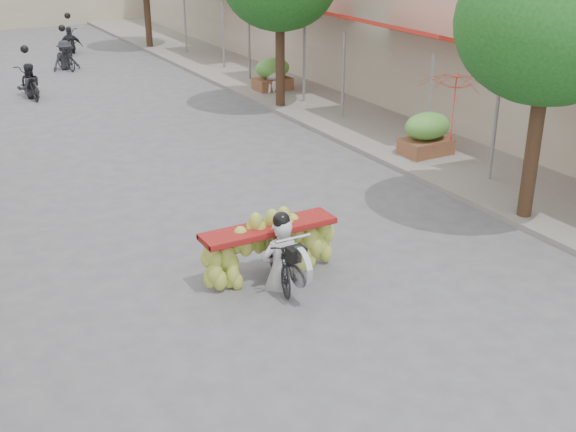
% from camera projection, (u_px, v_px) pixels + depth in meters
% --- Properties ---
extents(ground, '(120.00, 120.00, 0.00)m').
position_uv_depth(ground, '(448.00, 423.00, 8.65)').
color(ground, '#59595F').
rests_on(ground, ground).
extents(sidewalk_right, '(4.00, 60.00, 0.12)m').
position_uv_depth(sidewalk_right, '(308.00, 94.00, 23.82)').
color(sidewalk_right, gray).
rests_on(sidewalk_right, ground).
extents(street_tree_near, '(3.40, 3.40, 5.25)m').
position_uv_depth(street_tree_near, '(550.00, 25.00, 12.82)').
color(street_tree_near, '#3A2719').
rests_on(street_tree_near, ground).
extents(produce_crate_mid, '(1.20, 0.88, 1.16)m').
position_uv_depth(produce_crate_mid, '(427.00, 131.00, 17.59)').
color(produce_crate_mid, brown).
rests_on(produce_crate_mid, ground).
extents(produce_crate_far, '(1.20, 0.88, 1.16)m').
position_uv_depth(produce_crate_far, '(272.00, 72.00, 24.01)').
color(produce_crate_far, brown).
rests_on(produce_crate_far, ground).
extents(banana_motorbike, '(2.31, 1.78, 2.24)m').
position_uv_depth(banana_motorbike, '(275.00, 241.00, 11.65)').
color(banana_motorbike, black).
rests_on(banana_motorbike, ground).
extents(market_umbrella, '(1.84, 1.84, 1.58)m').
position_uv_depth(market_umbrella, '(458.00, 72.00, 15.82)').
color(market_umbrella, red).
rests_on(market_umbrella, ground).
extents(pedestrian, '(0.92, 0.88, 1.63)m').
position_uv_depth(pedestrian, '(273.00, 67.00, 23.69)').
color(pedestrian, white).
rests_on(pedestrian, ground).
extents(bg_motorbike_a, '(0.82, 1.76, 1.95)m').
position_uv_depth(bg_motorbike_a, '(28.00, 76.00, 23.35)').
color(bg_motorbike_a, black).
rests_on(bg_motorbike_a, ground).
extents(bg_motorbike_b, '(1.14, 1.67, 1.95)m').
position_uv_depth(bg_motorbike_b, '(64.00, 47.00, 27.40)').
color(bg_motorbike_b, black).
rests_on(bg_motorbike_b, ground).
extents(bg_motorbike_c, '(1.10, 1.87, 1.95)m').
position_uv_depth(bg_motorbike_c, '(70.00, 35.00, 30.61)').
color(bg_motorbike_c, black).
rests_on(bg_motorbike_c, ground).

